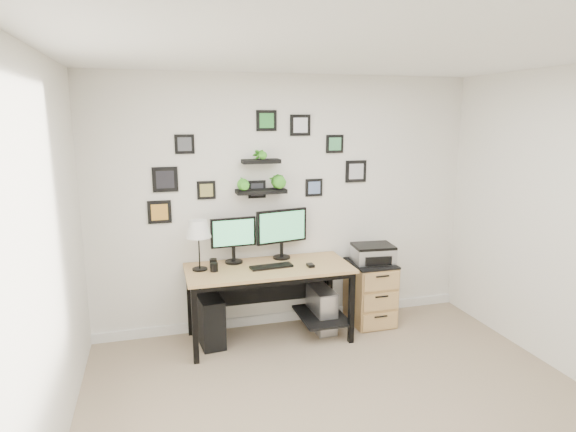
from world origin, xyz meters
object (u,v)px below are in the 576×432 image
object	(u,v)px
desk	(272,277)
table_lamp	(198,230)
monitor_left	(233,237)
pc_tower_grey	(321,309)
file_cabinet	(370,292)
printer	(373,253)
pc_tower_black	(210,319)
mug	(214,267)
monitor_right	(282,230)

from	to	relation	value
desk	table_lamp	distance (m)	0.86
monitor_left	desk	bearing A→B (deg)	-27.90
table_lamp	pc_tower_grey	size ratio (longest dim) A/B	1.07
desk	monitor_left	world-z (taller)	monitor_left
desk	file_cabinet	distance (m)	1.14
monitor_left	printer	bearing A→B (deg)	-4.55
desk	pc_tower_black	xyz separation A→B (m)	(-0.62, 0.04, -0.39)
table_lamp	printer	bearing A→B (deg)	0.40
mug	printer	xyz separation A→B (m)	(1.69, 0.10, -0.03)
pc_tower_grey	printer	size ratio (longest dim) A/B	1.03
monitor_right	file_cabinet	distance (m)	1.19
file_cabinet	desk	bearing A→B (deg)	-176.97
pc_tower_grey	printer	distance (m)	0.80
mug	desk	bearing A→B (deg)	3.58
monitor_left	table_lamp	distance (m)	0.39
desk	table_lamp	size ratio (longest dim) A/B	3.32
monitor_left	printer	distance (m)	1.49
desk	pc_tower_black	world-z (taller)	desk
mug	monitor_left	bearing A→B (deg)	43.92
desk	printer	size ratio (longest dim) A/B	3.65
pc_tower_black	printer	world-z (taller)	printer
monitor_right	pc_tower_grey	xyz separation A→B (m)	(0.38, -0.17, -0.83)
printer	pc_tower_grey	bearing A→B (deg)	-176.99
monitor_right	pc_tower_black	distance (m)	1.14
desk	printer	bearing A→B (deg)	3.28
desk	mug	distance (m)	0.59
monitor_right	printer	xyz separation A→B (m)	(0.96, -0.13, -0.29)
pc_tower_black	file_cabinet	world-z (taller)	file_cabinet
file_cabinet	pc_tower_black	bearing A→B (deg)	-179.53
pc_tower_black	file_cabinet	bearing A→B (deg)	-5.66
mug	pc_tower_grey	size ratio (longest dim) A/B	0.18
pc_tower_black	printer	size ratio (longest dim) A/B	1.10
pc_tower_grey	pc_tower_black	bearing A→B (deg)	179.48
monitor_left	mug	size ratio (longest dim) A/B	5.54
pc_tower_black	pc_tower_grey	distance (m)	1.16
table_lamp	printer	world-z (taller)	table_lamp
mug	file_cabinet	size ratio (longest dim) A/B	0.12
desk	mug	bearing A→B (deg)	-176.42
mug	pc_tower_grey	distance (m)	1.24
table_lamp	file_cabinet	world-z (taller)	table_lamp
mug	pc_tower_black	world-z (taller)	mug
desk	pc_tower_black	size ratio (longest dim) A/B	3.33
monitor_left	pc_tower_black	size ratio (longest dim) A/B	0.96
desk	pc_tower_grey	size ratio (longest dim) A/B	3.54
monitor_left	table_lamp	bearing A→B (deg)	-159.74
pc_tower_grey	monitor_right	bearing A→B (deg)	156.52
file_cabinet	printer	xyz separation A→B (m)	(0.02, 0.01, 0.43)
mug	pc_tower_black	size ratio (longest dim) A/B	0.17
desk	monitor_left	size ratio (longest dim) A/B	3.48
desk	table_lamp	xyz separation A→B (m)	(-0.69, 0.05, 0.51)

